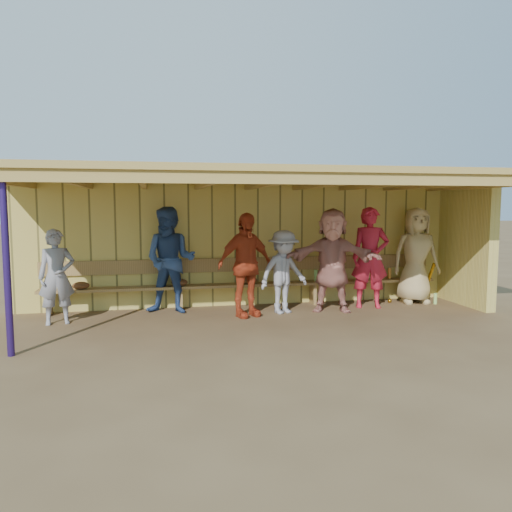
{
  "coord_description": "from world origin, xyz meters",
  "views": [
    {
      "loc": [
        -1.76,
        -8.2,
        1.95
      ],
      "look_at": [
        0.0,
        0.35,
        1.05
      ],
      "focal_mm": 35.0,
      "sensor_mm": 36.0,
      "label": 1
    }
  ],
  "objects": [
    {
      "name": "player_f",
      "position": [
        1.42,
        0.36,
        0.94
      ],
      "size": [
        1.84,
        1.11,
        1.89
      ],
      "primitive_type": "imported",
      "rotation": [
        0.0,
        0.0,
        -0.34
      ],
      "color": "tan",
      "rests_on": "ground"
    },
    {
      "name": "ground",
      "position": [
        0.0,
        0.0,
        0.0
      ],
      "size": [
        90.0,
        90.0,
        0.0
      ],
      "primitive_type": "plane",
      "color": "brown",
      "rests_on": "ground"
    },
    {
      "name": "dugout_structure",
      "position": [
        0.39,
        0.69,
        1.69
      ],
      "size": [
        8.8,
        3.2,
        2.5
      ],
      "color": "#D0BC58",
      "rests_on": "ground"
    },
    {
      "name": "player_c",
      "position": [
        -1.47,
        0.81,
        0.96
      ],
      "size": [
        1.11,
        0.97,
        1.92
      ],
      "primitive_type": "imported",
      "rotation": [
        0.0,
        0.0,
        -0.3
      ],
      "color": "#2E497F",
      "rests_on": "ground"
    },
    {
      "name": "player_h",
      "position": [
        3.32,
        0.78,
        0.95
      ],
      "size": [
        0.99,
        0.71,
        1.9
      ],
      "primitive_type": "imported",
      "rotation": [
        0.0,
        0.0,
        -0.12
      ],
      "color": "tan",
      "rests_on": "ground"
    },
    {
      "name": "bench",
      "position": [
        0.0,
        1.12,
        0.53
      ],
      "size": [
        7.6,
        0.34,
        0.93
      ],
      "color": "#9E7C43",
      "rests_on": "ground"
    },
    {
      "name": "player_d",
      "position": [
        -0.21,
        0.26,
        0.91
      ],
      "size": [
        1.15,
        0.8,
        1.82
      ],
      "primitive_type": "imported",
      "rotation": [
        0.0,
        0.0,
        0.37
      ],
      "color": "#B13A1C",
      "rests_on": "ground"
    },
    {
      "name": "player_g",
      "position": [
        2.24,
        0.54,
        0.95
      ],
      "size": [
        0.79,
        0.63,
        1.91
      ],
      "primitive_type": "imported",
      "rotation": [
        0.0,
        0.0,
        -0.27
      ],
      "color": "red",
      "rests_on": "ground"
    },
    {
      "name": "player_a",
      "position": [
        -3.32,
        0.33,
        0.78
      ],
      "size": [
        0.64,
        0.49,
        1.56
      ],
      "primitive_type": "imported",
      "rotation": [
        0.0,
        0.0,
        0.22
      ],
      "color": "gray",
      "rests_on": "ground"
    },
    {
      "name": "player_e",
      "position": [
        0.51,
        0.39,
        0.75
      ],
      "size": [
        1.1,
        0.86,
        1.5
      ],
      "primitive_type": "imported",
      "rotation": [
        0.0,
        0.0,
        0.35
      ],
      "color": "#95949C",
      "rests_on": "ground"
    },
    {
      "name": "dugout_equipment",
      "position": [
        -0.54,
        0.99,
        0.49
      ],
      "size": [
        6.91,
        0.62,
        0.8
      ],
      "color": "#C68C17",
      "rests_on": "ground"
    }
  ]
}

